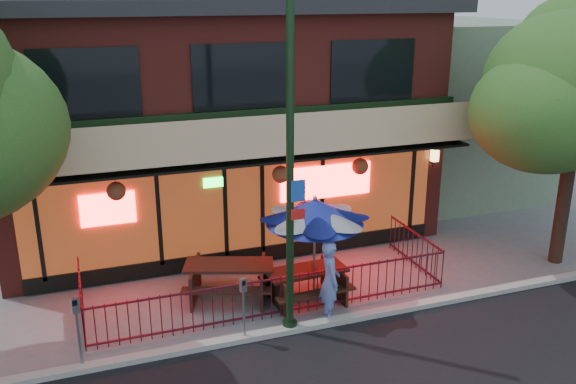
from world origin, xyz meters
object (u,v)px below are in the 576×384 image
street_light (290,192)px  picnic_table_right (306,280)px  pedestrian (330,280)px  picnic_table_left (229,275)px  parking_meter_near (244,299)px  parking_meter_far (77,321)px  patio_umbrella (315,212)px

street_light → picnic_table_right: 2.95m
pedestrian → picnic_table_left: bearing=54.3°
picnic_table_right → parking_meter_near: 2.23m
picnic_table_right → parking_meter_far: bearing=-167.8°
parking_meter_far → street_light: bearing=-0.0°
picnic_table_left → patio_umbrella: patio_umbrella is taller
picnic_table_right → pedestrian: pedestrian is taller
picnic_table_right → pedestrian: 1.03m
picnic_table_left → patio_umbrella: bearing=-20.0°
picnic_table_right → patio_umbrella: bearing=15.9°
pedestrian → parking_meter_near: 2.05m
picnic_table_right → pedestrian: size_ratio=1.06×
picnic_table_right → patio_umbrella: (0.23, 0.06, 1.66)m
parking_meter_far → picnic_table_left: bearing=28.5°
pedestrian → parking_meter_near: pedestrian is taller
parking_meter_near → picnic_table_left: bearing=84.9°
pedestrian → parking_meter_near: bearing=103.3°
picnic_table_left → parking_meter_far: parking_meter_far is taller
street_light → patio_umbrella: street_light is taller
street_light → parking_meter_far: (-4.29, 0.00, -2.10)m
parking_meter_near → parking_meter_far: size_ratio=0.93×
pedestrian → parking_meter_far: (-5.28, -0.17, 0.11)m
picnic_table_left → parking_meter_far: size_ratio=1.60×
pedestrian → parking_meter_far: bearing=98.2°
street_light → picnic_table_left: size_ratio=2.83×
patio_umbrella → pedestrian: patio_umbrella is taller
parking_meter_near → parking_meter_far: parking_meter_far is taller
parking_meter_far → parking_meter_near: bearing=-1.4°
picnic_table_left → pedestrian: 2.54m
street_light → patio_umbrella: (1.02, 1.17, -0.95)m
picnic_table_right → parking_meter_far: (-5.09, -1.10, 0.51)m
picnic_table_right → street_light: bearing=-125.9°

